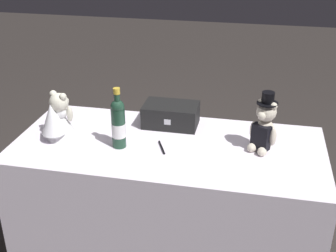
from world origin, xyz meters
name	(u,v)px	position (x,y,z in m)	size (l,w,h in m)	color
reception_table	(168,204)	(0.00, 0.00, 0.37)	(1.54, 0.71, 0.73)	white
teddy_bear_groom	(264,127)	(0.46, 0.03, 0.86)	(0.13, 0.13, 0.30)	beige
teddy_bear_bride	(58,119)	(-0.55, -0.05, 0.84)	(0.19, 0.22, 0.25)	white
champagne_bottle	(118,123)	(-0.23, -0.07, 0.86)	(0.07, 0.07, 0.31)	#1D3D2C
signing_pen	(161,147)	(-0.02, -0.04, 0.74)	(0.06, 0.13, 0.01)	black
gift_case_black	(171,115)	(-0.03, 0.22, 0.79)	(0.29, 0.19, 0.12)	black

